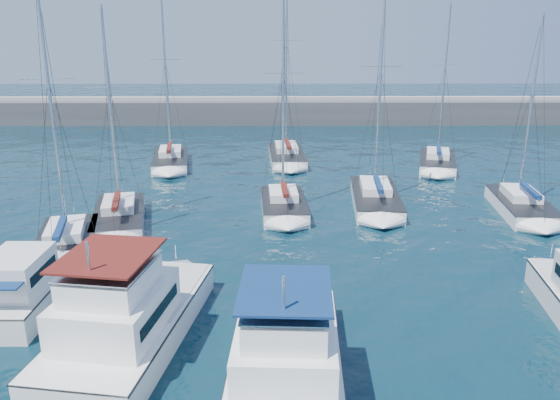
{
  "coord_description": "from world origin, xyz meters",
  "views": [
    {
      "loc": [
        -0.81,
        -22.25,
        11.83
      ],
      "look_at": [
        -0.61,
        6.3,
        3.0
      ],
      "focal_mm": 35.0,
      "sensor_mm": 36.0,
      "label": 1
    }
  ],
  "objects_px": {
    "motor_yacht_port_outer": "(27,289)",
    "motor_yacht_port_inner": "(127,320)",
    "motor_yacht_stbd_inner": "(286,360)",
    "sailboat_back_b": "(287,155)",
    "sailboat_back_c": "(437,162)",
    "sailboat_mid_d": "(375,198)",
    "sailboat_mid_e": "(521,205)",
    "sailboat_mid_c": "(284,205)",
    "sailboat_mid_a": "(66,244)",
    "sailboat_mid_b": "(119,217)",
    "sailboat_back_a": "(171,160)"
  },
  "relations": [
    {
      "from": "motor_yacht_stbd_inner",
      "to": "sailboat_back_b",
      "type": "height_order",
      "value": "sailboat_back_b"
    },
    {
      "from": "sailboat_mid_a",
      "to": "sailboat_back_a",
      "type": "bearing_deg",
      "value": 70.75
    },
    {
      "from": "motor_yacht_port_outer",
      "to": "sailboat_mid_a",
      "type": "bearing_deg",
      "value": 96.1
    },
    {
      "from": "motor_yacht_port_outer",
      "to": "sailboat_back_c",
      "type": "relative_size",
      "value": 0.47
    },
    {
      "from": "sailboat_back_c",
      "to": "sailboat_mid_e",
      "type": "bearing_deg",
      "value": -65.64
    },
    {
      "from": "motor_yacht_port_outer",
      "to": "sailboat_mid_e",
      "type": "distance_m",
      "value": 30.77
    },
    {
      "from": "sailboat_mid_b",
      "to": "sailboat_mid_d",
      "type": "height_order",
      "value": "sailboat_mid_d"
    },
    {
      "from": "motor_yacht_stbd_inner",
      "to": "sailboat_mid_d",
      "type": "xyz_separation_m",
      "value": [
        6.74,
        20.95,
        -0.61
      ]
    },
    {
      "from": "sailboat_mid_d",
      "to": "sailboat_mid_e",
      "type": "bearing_deg",
      "value": -5.93
    },
    {
      "from": "sailboat_back_a",
      "to": "sailboat_back_c",
      "type": "height_order",
      "value": "sailboat_back_a"
    },
    {
      "from": "sailboat_mid_b",
      "to": "sailboat_back_b",
      "type": "distance_m",
      "value": 21.02
    },
    {
      "from": "sailboat_back_b",
      "to": "motor_yacht_port_inner",
      "type": "bearing_deg",
      "value": -104.94
    },
    {
      "from": "sailboat_mid_c",
      "to": "motor_yacht_port_inner",
      "type": "bearing_deg",
      "value": -114.01
    },
    {
      "from": "sailboat_mid_d",
      "to": "sailboat_back_a",
      "type": "distance_m",
      "value": 20.71
    },
    {
      "from": "sailboat_mid_d",
      "to": "sailboat_back_b",
      "type": "bearing_deg",
      "value": 118.45
    },
    {
      "from": "sailboat_back_b",
      "to": "sailboat_back_a",
      "type": "bearing_deg",
      "value": -173.6
    },
    {
      "from": "sailboat_mid_b",
      "to": "sailboat_mid_e",
      "type": "relative_size",
      "value": 1.03
    },
    {
      "from": "motor_yacht_port_inner",
      "to": "sailboat_mid_d",
      "type": "bearing_deg",
      "value": 63.48
    },
    {
      "from": "sailboat_mid_d",
      "to": "motor_yacht_port_outer",
      "type": "bearing_deg",
      "value": -135.37
    },
    {
      "from": "motor_yacht_port_inner",
      "to": "sailboat_mid_b",
      "type": "relative_size",
      "value": 0.76
    },
    {
      "from": "sailboat_mid_a",
      "to": "sailboat_mid_c",
      "type": "distance_m",
      "value": 14.09
    },
    {
      "from": "sailboat_mid_b",
      "to": "sailboat_mid_c",
      "type": "relative_size",
      "value": 0.92
    },
    {
      "from": "motor_yacht_stbd_inner",
      "to": "sailboat_mid_b",
      "type": "xyz_separation_m",
      "value": [
        -10.36,
        16.93,
        -0.62
      ]
    },
    {
      "from": "motor_yacht_port_outer",
      "to": "motor_yacht_port_inner",
      "type": "height_order",
      "value": "motor_yacht_port_inner"
    },
    {
      "from": "motor_yacht_port_inner",
      "to": "motor_yacht_stbd_inner",
      "type": "height_order",
      "value": "same"
    },
    {
      "from": "motor_yacht_stbd_inner",
      "to": "sailboat_back_b",
      "type": "relative_size",
      "value": 0.54
    },
    {
      "from": "motor_yacht_port_inner",
      "to": "sailboat_back_c",
      "type": "relative_size",
      "value": 0.72
    },
    {
      "from": "sailboat_mid_e",
      "to": "sailboat_back_a",
      "type": "xyz_separation_m",
      "value": [
        -26.44,
        13.94,
        0.02
      ]
    },
    {
      "from": "sailboat_mid_d",
      "to": "sailboat_mid_e",
      "type": "relative_size",
      "value": 1.15
    },
    {
      "from": "sailboat_back_b",
      "to": "sailboat_back_c",
      "type": "relative_size",
      "value": 1.23
    },
    {
      "from": "motor_yacht_port_outer",
      "to": "sailboat_mid_b",
      "type": "xyz_separation_m",
      "value": [
        1.02,
        11.06,
        -0.43
      ]
    },
    {
      "from": "motor_yacht_port_outer",
      "to": "sailboat_back_a",
      "type": "height_order",
      "value": "sailboat_back_a"
    },
    {
      "from": "motor_yacht_port_inner",
      "to": "sailboat_mid_d",
      "type": "xyz_separation_m",
      "value": [
        12.88,
        18.19,
        -0.61
      ]
    },
    {
      "from": "motor_yacht_stbd_inner",
      "to": "sailboat_mid_a",
      "type": "xyz_separation_m",
      "value": [
        -12.02,
        12.18,
        -0.6
      ]
    },
    {
      "from": "sailboat_mid_a",
      "to": "sailboat_mid_b",
      "type": "bearing_deg",
      "value": 56.85
    },
    {
      "from": "sailboat_mid_d",
      "to": "sailboat_back_c",
      "type": "height_order",
      "value": "sailboat_mid_d"
    },
    {
      "from": "motor_yacht_port_inner",
      "to": "sailboat_mid_c",
      "type": "distance_m",
      "value": 17.67
    },
    {
      "from": "sailboat_mid_b",
      "to": "sailboat_mid_e",
      "type": "xyz_separation_m",
      "value": [
        26.74,
        2.19,
        -0.0
      ]
    },
    {
      "from": "sailboat_mid_b",
      "to": "sailboat_back_a",
      "type": "relative_size",
      "value": 0.9
    },
    {
      "from": "motor_yacht_port_inner",
      "to": "sailboat_back_b",
      "type": "relative_size",
      "value": 0.58
    },
    {
      "from": "motor_yacht_port_outer",
      "to": "motor_yacht_stbd_inner",
      "type": "relative_size",
      "value": 0.72
    },
    {
      "from": "sailboat_mid_e",
      "to": "motor_yacht_port_inner",
      "type": "bearing_deg",
      "value": -137.39
    },
    {
      "from": "motor_yacht_port_inner",
      "to": "sailboat_mid_d",
      "type": "distance_m",
      "value": 22.3
    },
    {
      "from": "sailboat_mid_a",
      "to": "motor_yacht_stbd_inner",
      "type": "bearing_deg",
      "value": -59.31
    },
    {
      "from": "sailboat_back_a",
      "to": "sailboat_mid_d",
      "type": "bearing_deg",
      "value": -44.28
    },
    {
      "from": "sailboat_mid_a",
      "to": "sailboat_back_a",
      "type": "relative_size",
      "value": 1.0
    },
    {
      "from": "motor_yacht_port_inner",
      "to": "sailboat_mid_a",
      "type": "distance_m",
      "value": 11.12
    },
    {
      "from": "motor_yacht_port_inner",
      "to": "motor_yacht_stbd_inner",
      "type": "xyz_separation_m",
      "value": [
        6.14,
        -2.76,
        0.0
      ]
    },
    {
      "from": "motor_yacht_port_outer",
      "to": "sailboat_mid_d",
      "type": "distance_m",
      "value": 23.58
    },
    {
      "from": "motor_yacht_stbd_inner",
      "to": "sailboat_mid_e",
      "type": "bearing_deg",
      "value": 52.05
    }
  ]
}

